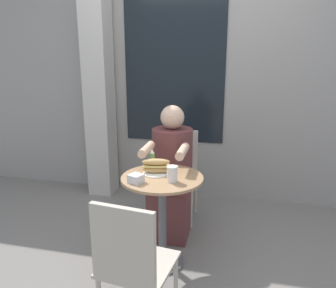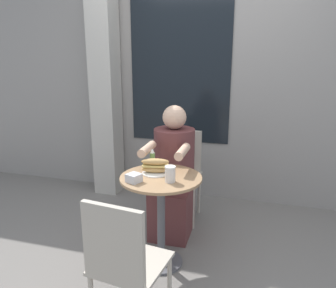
{
  "view_description": "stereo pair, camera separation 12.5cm",
  "coord_description": "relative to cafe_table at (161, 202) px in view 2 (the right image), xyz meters",
  "views": [
    {
      "loc": [
        0.56,
        -2.19,
        1.57
      ],
      "look_at": [
        0.0,
        0.19,
        0.92
      ],
      "focal_mm": 35.0,
      "sensor_mm": 36.0,
      "label": 1
    },
    {
      "loc": [
        0.68,
        -2.15,
        1.57
      ],
      "look_at": [
        0.0,
        0.19,
        0.92
      ],
      "focal_mm": 35.0,
      "sensor_mm": 36.0,
      "label": 2
    }
  ],
  "objects": [
    {
      "name": "condiment_bottle",
      "position": [
        -0.13,
        0.18,
        0.28
      ],
      "size": [
        0.04,
        0.04,
        0.15
      ],
      "color": "#66934C",
      "rests_on": "cafe_table"
    },
    {
      "name": "napkin_box",
      "position": [
        -0.15,
        -0.15,
        0.23
      ],
      "size": [
        0.12,
        0.12,
        0.06
      ],
      "rotation": [
        0.0,
        0.0,
        -0.38
      ],
      "color": "silver",
      "rests_on": "cafe_table"
    },
    {
      "name": "drink_cup",
      "position": [
        0.09,
        -0.08,
        0.26
      ],
      "size": [
        0.08,
        0.08,
        0.11
      ],
      "color": "silver",
      "rests_on": "cafe_table"
    },
    {
      "name": "sandwich_on_plate",
      "position": [
        -0.06,
        0.05,
        0.25
      ],
      "size": [
        0.22,
        0.2,
        0.12
      ],
      "rotation": [
        0.0,
        0.0,
        0.21
      ],
      "color": "white",
      "rests_on": "cafe_table"
    },
    {
      "name": "empty_chair_across",
      "position": [
        0.02,
        -0.75,
        0.0
      ],
      "size": [
        0.42,
        0.42,
        0.87
      ],
      "rotation": [
        0.0,
        0.0,
        -0.12
      ],
      "color": "#ADA393",
      "rests_on": "ground_plane"
    },
    {
      "name": "cafe_table",
      "position": [
        0.0,
        0.0,
        0.0
      ],
      "size": [
        0.61,
        0.61,
        0.72
      ],
      "color": "#997551",
      "rests_on": "ground_plane"
    },
    {
      "name": "lattice_pillar",
      "position": [
        -1.03,
        1.22,
        0.68
      ],
      "size": [
        0.27,
        0.27,
        2.4
      ],
      "color": "#B2ADA3",
      "rests_on": "ground_plane"
    },
    {
      "name": "seated_diner",
      "position": [
        -0.04,
        0.5,
        -0.01
      ],
      "size": [
        0.37,
        0.65,
        1.17
      ],
      "rotation": [
        0.0,
        0.0,
        3.17
      ],
      "color": "brown",
      "rests_on": "ground_plane"
    },
    {
      "name": "storefront_wall",
      "position": [
        -0.0,
        1.42,
        0.88
      ],
      "size": [
        8.0,
        0.09,
        2.8
      ],
      "color": "gray",
      "rests_on": "ground_plane"
    },
    {
      "name": "diner_chair",
      "position": [
        -0.05,
        0.84,
        0.0
      ],
      "size": [
        0.39,
        0.39,
        0.87
      ],
      "rotation": [
        0.0,
        0.0,
        3.17
      ],
      "color": "#ADA393",
      "rests_on": "ground_plane"
    },
    {
      "name": "ground_plane",
      "position": [
        0.0,
        0.0,
        -0.52
      ],
      "size": [
        8.0,
        8.0,
        0.0
      ],
      "primitive_type": "plane",
      "color": "slate"
    }
  ]
}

